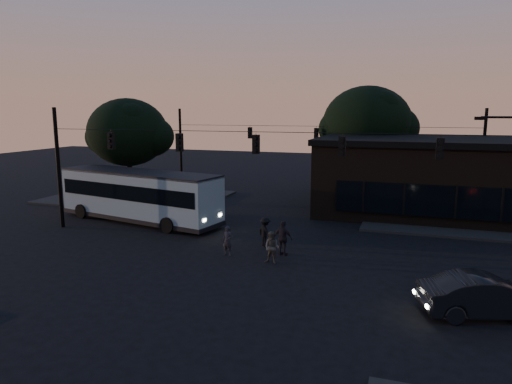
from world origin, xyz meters
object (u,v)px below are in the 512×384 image
(car, at_px, (487,296))
(building, at_px, (428,175))
(pedestrian_a, at_px, (227,241))
(pedestrian_b, at_px, (272,248))
(bus, at_px, (139,193))
(pedestrian_d, at_px, (265,232))
(pedestrian_c, at_px, (283,238))

(car, bearing_deg, building, -13.40)
(pedestrian_a, relative_size, pedestrian_b, 0.96)
(bus, bearing_deg, building, 38.24)
(car, distance_m, pedestrian_a, 11.98)
(building, distance_m, pedestrian_b, 16.33)
(pedestrian_a, bearing_deg, pedestrian_d, 64.35)
(pedestrian_c, height_order, pedestrian_d, pedestrian_c)
(car, height_order, pedestrian_a, car)
(pedestrian_a, height_order, pedestrian_d, pedestrian_d)
(bus, relative_size, pedestrian_d, 7.58)
(pedestrian_b, bearing_deg, pedestrian_a, 177.42)
(pedestrian_a, relative_size, pedestrian_d, 0.94)
(car, bearing_deg, pedestrian_b, 52.64)
(bus, height_order, pedestrian_a, bus)
(pedestrian_c, bearing_deg, pedestrian_d, -26.59)
(pedestrian_c, bearing_deg, pedestrian_a, 33.65)
(bus, xyz_separation_m, pedestrian_b, (10.82, -5.35, -1.11))
(car, bearing_deg, pedestrian_d, 42.26)
(pedestrian_a, bearing_deg, bus, 156.87)
(building, xyz_separation_m, car, (1.58, -17.50, -1.95))
(bus, height_order, pedestrian_d, bus)
(building, height_order, bus, building)
(pedestrian_b, relative_size, pedestrian_c, 0.87)
(building, height_order, pedestrian_c, building)
(pedestrian_b, bearing_deg, bus, 162.41)
(pedestrian_a, distance_m, pedestrian_d, 2.49)
(pedestrian_c, xyz_separation_m, pedestrian_d, (-1.34, 1.18, -0.09))
(building, relative_size, car, 3.33)
(building, distance_m, bus, 20.33)
(building, distance_m, pedestrian_d, 14.72)
(bus, relative_size, pedestrian_c, 6.82)
(bus, height_order, car, bus)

